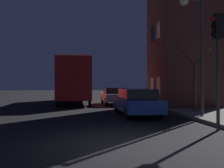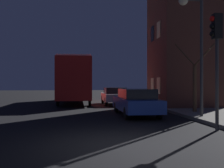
{
  "view_description": "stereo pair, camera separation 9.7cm",
  "coord_description": "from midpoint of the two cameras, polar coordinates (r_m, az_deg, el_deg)",
  "views": [
    {
      "loc": [
        -1.38,
        -6.69,
        1.67
      ],
      "look_at": [
        1.1,
        10.68,
        1.66
      ],
      "focal_mm": 40.0,
      "sensor_mm": 36.0,
      "label": 1
    },
    {
      "loc": [
        -1.29,
        -6.7,
        1.67
      ],
      "look_at": [
        1.1,
        10.68,
        1.66
      ],
      "focal_mm": 40.0,
      "sensor_mm": 36.0,
      "label": 2
    }
  ],
  "objects": [
    {
      "name": "ground_plane",
      "position": [
        7.03,
        3.15,
        -13.69
      ],
      "size": [
        120.0,
        120.0,
        0.0
      ],
      "primitive_type": "plane",
      "color": "black"
    },
    {
      "name": "streetlamp",
      "position": [
        12.53,
        18.07,
        11.25
      ],
      "size": [
        1.19,
        0.43,
        5.61
      ],
      "color": "#38383A",
      "rests_on": "sidewalk"
    },
    {
      "name": "traffic_light",
      "position": [
        9.74,
        22.66,
        7.88
      ],
      "size": [
        0.43,
        0.24,
        4.17
      ],
      "color": "#38383A",
      "rests_on": "ground"
    },
    {
      "name": "bus",
      "position": [
        22.17,
        -8.77,
        1.46
      ],
      "size": [
        2.58,
        9.56,
        3.75
      ],
      "color": "red",
      "rests_on": "ground"
    },
    {
      "name": "car_near_lane",
      "position": [
        13.28,
        5.32,
        -3.99
      ],
      "size": [
        1.76,
        4.73,
        1.41
      ],
      "color": "navy",
      "rests_on": "ground"
    },
    {
      "name": "bare_tree",
      "position": [
        14.36,
        18.34,
        0.61
      ],
      "size": [
        2.09,
        1.6,
        3.8
      ],
      "color": "#473323",
      "rests_on": "sidewalk"
    },
    {
      "name": "brick_building",
      "position": [
        18.87,
        15.68,
        10.5
      ],
      "size": [
        4.25,
        4.64,
        9.86
      ],
      "color": "brown",
      "rests_on": "sidewalk"
    },
    {
      "name": "car_mid_lane",
      "position": [
        20.05,
        0.36,
        -2.62
      ],
      "size": [
        1.79,
        4.08,
        1.39
      ],
      "color": "#B7BABF",
      "rests_on": "ground"
    }
  ]
}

